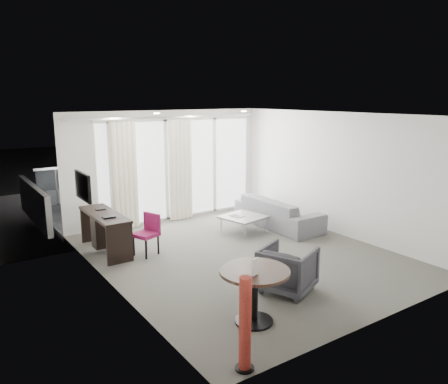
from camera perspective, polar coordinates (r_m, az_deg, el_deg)
floor at (r=8.29m, az=2.34°, el=-8.19°), size 5.00×6.00×0.00m
ceiling at (r=7.77m, az=2.52°, el=10.07°), size 5.00×6.00×0.00m
wall_left at (r=6.78m, az=-14.84°, el=-1.80°), size 0.00×6.00×2.60m
wall_right at (r=9.60m, az=14.54°, el=2.32°), size 0.00×6.00×2.60m
wall_front at (r=5.87m, az=20.14°, el=-4.37°), size 5.00×0.00×2.60m
window_panel at (r=10.59m, az=-5.89°, el=3.03°), size 4.00×0.02×2.38m
window_frame at (r=10.58m, az=-5.85°, el=3.02°), size 4.10×0.06×2.44m
curtain_left at (r=9.85m, az=-12.89°, el=2.07°), size 0.60×0.20×2.38m
curtain_right at (r=10.42m, az=-5.70°, el=2.88°), size 0.60×0.20×2.38m
curtain_track at (r=10.18m, az=-7.11°, el=9.70°), size 4.80×0.04×0.04m
downlight_a at (r=8.68m, az=-8.79°, el=10.12°), size 0.12×0.12×0.02m
downlight_b at (r=9.77m, az=2.60°, el=10.49°), size 0.12×0.12×0.02m
desk at (r=8.65m, az=-15.24°, el=-5.12°), size 0.50×1.60×0.75m
tv at (r=8.14m, az=-17.97°, el=0.70°), size 0.05×0.80×0.50m
desk_chair at (r=8.29m, az=-10.19°, el=-5.55°), size 0.54×0.52×0.78m
round_table at (r=5.86m, az=3.97°, el=-13.43°), size 0.93×0.93×0.73m
menu_card at (r=5.56m, az=4.05°, el=-10.90°), size 0.12×0.06×0.22m
red_lamp at (r=4.87m, az=2.77°, el=-16.86°), size 0.26×0.26×1.07m
tub_armchair at (r=6.79m, az=8.31°, el=-9.95°), size 1.00×0.99×0.70m
coffee_table at (r=9.54m, az=2.51°, el=-4.23°), size 0.98×0.98×0.37m
remote at (r=9.47m, az=1.55°, el=-3.24°), size 0.10×0.18×0.02m
magazine at (r=9.49m, az=1.75°, el=-3.22°), size 0.26×0.30×0.02m
sofa at (r=10.06m, az=7.09°, el=-2.61°), size 0.87×2.23×0.65m
terrace_slab at (r=12.18m, az=-9.14°, el=-1.89°), size 5.60×3.00×0.12m
rattan_chair_a at (r=11.67m, az=-5.54°, el=0.17°), size 0.74×0.74×0.90m
rattan_chair_b at (r=13.03m, az=-2.05°, el=1.38°), size 0.60×0.60×0.84m
rattan_table at (r=12.45m, az=-3.13°, el=-0.01°), size 0.63×0.63×0.48m
balustrade at (r=13.36m, az=-11.86°, el=1.74°), size 5.50×0.06×1.05m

